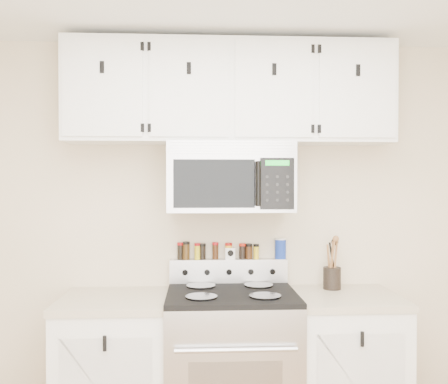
# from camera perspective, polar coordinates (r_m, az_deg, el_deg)

# --- Properties ---
(back_wall) EXTENTS (3.50, 0.01, 2.50)m
(back_wall) POSITION_cam_1_polar(r_m,az_deg,el_deg) (3.28, 0.48, -4.99)
(back_wall) COLOR #C5B794
(back_wall) RESTS_ON floor
(range) EXTENTS (0.76, 0.65, 1.10)m
(range) POSITION_cam_1_polar(r_m,az_deg,el_deg) (3.14, 0.86, -19.58)
(range) COLOR #B7B7BA
(range) RESTS_ON floor
(base_cabinet_left) EXTENTS (0.64, 0.62, 0.92)m
(base_cabinet_left) POSITION_cam_1_polar(r_m,az_deg,el_deg) (3.20, -12.36, -19.68)
(base_cabinet_left) COLOR white
(base_cabinet_left) RESTS_ON floor
(base_cabinet_right) EXTENTS (0.64, 0.62, 0.92)m
(base_cabinet_right) POSITION_cam_1_polar(r_m,az_deg,el_deg) (3.29, 13.62, -19.13)
(base_cabinet_right) COLOR white
(base_cabinet_right) RESTS_ON floor
(microwave) EXTENTS (0.76, 0.44, 0.42)m
(microwave) POSITION_cam_1_polar(r_m,az_deg,el_deg) (3.07, 0.71, 1.70)
(microwave) COLOR #9E9EA3
(microwave) RESTS_ON back_wall
(upper_cabinets) EXTENTS (2.00, 0.35, 0.62)m
(upper_cabinets) POSITION_cam_1_polar(r_m,az_deg,el_deg) (3.14, 0.67, 11.22)
(upper_cabinets) COLOR white
(upper_cabinets) RESTS_ON back_wall
(utensil_crock) EXTENTS (0.11, 0.11, 0.32)m
(utensil_crock) POSITION_cam_1_polar(r_m,az_deg,el_deg) (3.28, 12.24, -9.40)
(utensil_crock) COLOR black
(utensil_crock) RESTS_ON base_cabinet_right
(kitchen_timer) EXTENTS (0.07, 0.06, 0.07)m
(kitchen_timer) POSITION_cam_1_polar(r_m,az_deg,el_deg) (3.26, 0.72, -7.02)
(kitchen_timer) COLOR white
(kitchen_timer) RESTS_ON range
(salt_canister) EXTENTS (0.07, 0.07, 0.13)m
(salt_canister) POSITION_cam_1_polar(r_m,az_deg,el_deg) (3.29, 6.47, -6.43)
(salt_canister) COLOR #163299
(salt_canister) RESTS_ON range
(spice_jar_0) EXTENTS (0.04, 0.04, 0.11)m
(spice_jar_0) POSITION_cam_1_polar(r_m,az_deg,el_deg) (3.25, -5.02, -6.72)
(spice_jar_0) COLOR black
(spice_jar_0) RESTS_ON range
(spice_jar_1) EXTENTS (0.05, 0.05, 0.11)m
(spice_jar_1) POSITION_cam_1_polar(r_m,az_deg,el_deg) (3.25, -4.34, -6.68)
(spice_jar_1) COLOR #442C10
(spice_jar_1) RESTS_ON range
(spice_jar_2) EXTENTS (0.04, 0.04, 0.10)m
(spice_jar_2) POSITION_cam_1_polar(r_m,az_deg,el_deg) (3.25, -3.04, -6.77)
(spice_jar_2) COLOR gold
(spice_jar_2) RESTS_ON range
(spice_jar_3) EXTENTS (0.04, 0.04, 0.10)m
(spice_jar_3) POSITION_cam_1_polar(r_m,az_deg,el_deg) (3.25, -2.49, -6.79)
(spice_jar_3) COLOR black
(spice_jar_3) RESTS_ON range
(spice_jar_4) EXTENTS (0.04, 0.04, 0.11)m
(spice_jar_4) POSITION_cam_1_polar(r_m,az_deg,el_deg) (3.25, -0.99, -6.72)
(spice_jar_4) COLOR #3A1F0E
(spice_jar_4) RESTS_ON range
(spice_jar_5) EXTENTS (0.05, 0.05, 0.10)m
(spice_jar_5) POSITION_cam_1_polar(r_m,az_deg,el_deg) (3.25, 0.53, -6.75)
(spice_jar_5) COLOR gold
(spice_jar_5) RESTS_ON range
(spice_jar_6) EXTENTS (0.04, 0.04, 0.10)m
(spice_jar_6) POSITION_cam_1_polar(r_m,az_deg,el_deg) (3.26, 2.12, -6.77)
(spice_jar_6) COLOR black
(spice_jar_6) RESTS_ON range
(spice_jar_7) EXTENTS (0.04, 0.04, 0.09)m
(spice_jar_7) POSITION_cam_1_polar(r_m,az_deg,el_deg) (3.26, 2.14, -6.84)
(spice_jar_7) COLOR gold
(spice_jar_7) RESTS_ON range
(spice_jar_8) EXTENTS (0.05, 0.05, 0.10)m
(spice_jar_8) POSITION_cam_1_polar(r_m,az_deg,el_deg) (3.27, 2.86, -6.78)
(spice_jar_8) COLOR #3B1F0E
(spice_jar_8) RESTS_ON range
(spice_jar_9) EXTENTS (0.04, 0.04, 0.10)m
(spice_jar_9) POSITION_cam_1_polar(r_m,az_deg,el_deg) (3.27, 3.70, -6.79)
(spice_jar_9) COLOR yellow
(spice_jar_9) RESTS_ON range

